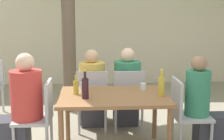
% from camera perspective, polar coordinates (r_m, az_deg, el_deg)
% --- Properties ---
extents(cafe_building_wall, '(10.00, 0.08, 2.80)m').
position_cam_1_polar(cafe_building_wall, '(7.60, -1.67, 7.96)').
color(cafe_building_wall, beige).
rests_on(cafe_building_wall, ground_plane).
extents(dining_table_front, '(1.31, 0.95, 0.74)m').
position_cam_1_polar(dining_table_front, '(3.79, 0.27, -5.76)').
color(dining_table_front, brown).
rests_on(dining_table_front, ground_plane).
extents(patio_chair_0, '(0.44, 0.44, 0.92)m').
position_cam_1_polar(patio_chair_0, '(3.88, -13.04, -7.76)').
color(patio_chair_0, '#B2B2B7').
rests_on(patio_chair_0, ground_plane).
extents(patio_chair_1, '(0.44, 0.44, 0.92)m').
position_cam_1_polar(patio_chair_1, '(3.98, 13.21, -7.27)').
color(patio_chair_1, '#B2B2B7').
rests_on(patio_chair_1, ground_plane).
extents(patio_chair_2, '(0.44, 0.44, 0.92)m').
position_cam_1_polar(patio_chair_2, '(4.50, -3.65, -4.98)').
color(patio_chair_2, '#B2B2B7').
rests_on(patio_chair_2, ground_plane).
extents(patio_chair_3, '(0.44, 0.44, 0.92)m').
position_cam_1_polar(patio_chair_3, '(4.53, 3.01, -4.88)').
color(patio_chair_3, '#B2B2B7').
rests_on(patio_chair_3, ground_plane).
extents(person_seated_0, '(0.59, 0.38, 1.26)m').
position_cam_1_polar(person_seated_0, '(3.91, -16.40, -7.03)').
color(person_seated_0, '#383842').
rests_on(person_seated_0, ground_plane).
extents(person_seated_1, '(0.55, 0.30, 1.21)m').
position_cam_1_polar(person_seated_1, '(4.06, 16.49, -6.97)').
color(person_seated_1, '#383842').
rests_on(person_seated_1, ground_plane).
extents(person_seated_2, '(0.38, 0.59, 1.20)m').
position_cam_1_polar(person_seated_2, '(4.72, -3.65, -4.03)').
color(person_seated_2, '#383842').
rests_on(person_seated_2, ground_plane).
extents(person_seated_3, '(0.40, 0.60, 1.21)m').
position_cam_1_polar(person_seated_3, '(4.74, 2.70, -3.80)').
color(person_seated_3, '#383842').
rests_on(person_seated_3, ground_plane).
extents(oil_cruet_0, '(0.07, 0.07, 0.24)m').
position_cam_1_polar(oil_cruet_0, '(3.79, -6.61, -3.11)').
color(oil_cruet_0, gold).
rests_on(oil_cruet_0, dining_table_front).
extents(oil_cruet_1, '(0.08, 0.08, 0.32)m').
position_cam_1_polar(oil_cruet_1, '(3.73, 9.04, -2.85)').
color(oil_cruet_1, gold).
rests_on(oil_cruet_1, dining_table_front).
extents(wine_bottle_2, '(0.08, 0.08, 0.33)m').
position_cam_1_polar(wine_bottle_2, '(3.59, -4.93, -3.22)').
color(wine_bottle_2, '#331923').
rests_on(wine_bottle_2, dining_table_front).
extents(drinking_glass_0, '(0.06, 0.06, 0.11)m').
position_cam_1_polar(drinking_glass_0, '(3.97, -5.42, -3.00)').
color(drinking_glass_0, white).
rests_on(drinking_glass_0, dining_table_front).
extents(drinking_glass_1, '(0.07, 0.07, 0.09)m').
position_cam_1_polar(drinking_glass_1, '(4.02, 5.74, -3.03)').
color(drinking_glass_1, white).
rests_on(drinking_glass_1, dining_table_front).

